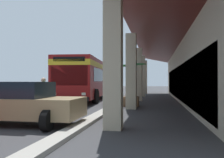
% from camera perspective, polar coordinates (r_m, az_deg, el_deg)
% --- Properties ---
extents(ground, '(120.00, 120.00, 0.00)m').
position_cam_1_polar(ground, '(17.87, 13.75, -5.35)').
color(ground, '#38383A').
extents(curb_strip, '(33.38, 0.50, 0.12)m').
position_cam_1_polar(curb_strip, '(18.63, 2.98, -4.99)').
color(curb_strip, '#9E998E').
rests_on(curb_strip, ground).
extents(transit_bus, '(11.38, 3.48, 3.34)m').
position_cam_1_polar(transit_bus, '(19.77, -5.85, 0.46)').
color(transit_bus, maroon).
rests_on(transit_bus, ground).
extents(parked_sedan_charcoal, '(4.45, 2.11, 1.47)m').
position_cam_1_polar(parked_sedan_charcoal, '(26.20, -22.37, -2.17)').
color(parked_sedan_charcoal, '#232328').
rests_on(parked_sedan_charcoal, ground).
extents(parked_sedan_tan, '(2.44, 4.40, 1.47)m').
position_cam_1_polar(parked_sedan_tan, '(8.90, -21.79, -5.26)').
color(parked_sedan_tan, '#9E845B').
rests_on(parked_sedan_tan, ground).
extents(pedestrian, '(0.51, 0.52, 1.66)m').
position_cam_1_polar(pedestrian, '(11.83, -16.08, -3.24)').
color(pedestrian, navy).
rests_on(pedestrian, ground).
extents(potted_palm, '(2.08, 1.80, 2.65)m').
position_cam_1_polar(potted_palm, '(14.41, 4.63, -4.04)').
color(potted_palm, brown).
rests_on(potted_palm, ground).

